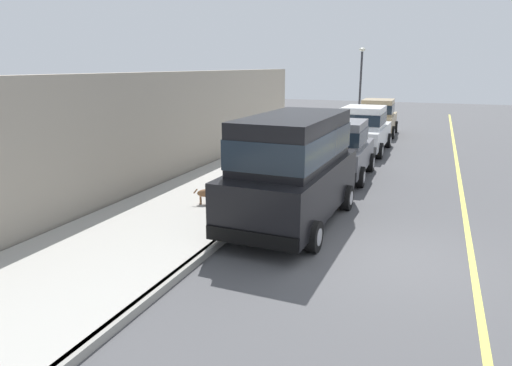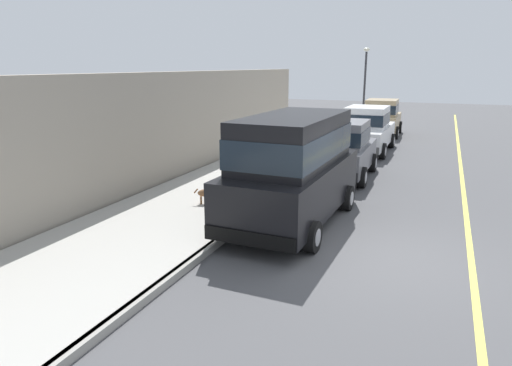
# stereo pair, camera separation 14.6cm
# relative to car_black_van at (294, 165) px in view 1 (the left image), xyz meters

# --- Properties ---
(ground_plane) EXTENTS (80.00, 80.00, 0.00)m
(ground_plane) POSITION_rel_car_black_van_xyz_m (2.21, -1.14, -1.39)
(ground_plane) COLOR #4C4C4F
(curb) EXTENTS (0.16, 64.00, 0.14)m
(curb) POSITION_rel_car_black_van_xyz_m (-0.99, -1.14, -1.32)
(curb) COLOR gray
(curb) RESTS_ON ground
(sidewalk) EXTENTS (3.60, 64.00, 0.14)m
(sidewalk) POSITION_rel_car_black_van_xyz_m (-2.79, -1.14, -1.32)
(sidewalk) COLOR #A8A59E
(sidewalk) RESTS_ON ground
(lane_centre_line) EXTENTS (0.12, 57.60, 0.01)m
(lane_centre_line) POSITION_rel_car_black_van_xyz_m (3.81, -1.14, -1.39)
(lane_centre_line) COLOR #E0D64C
(lane_centre_line) RESTS_ON ground
(car_black_van) EXTENTS (2.25, 4.96, 2.52)m
(car_black_van) POSITION_rel_car_black_van_xyz_m (0.00, 0.00, 0.00)
(car_black_van) COLOR black
(car_black_van) RESTS_ON ground
(car_grey_hatchback) EXTENTS (1.98, 3.81, 1.88)m
(car_grey_hatchback) POSITION_rel_car_black_van_xyz_m (0.10, 4.87, -0.42)
(car_grey_hatchback) COLOR slate
(car_grey_hatchback) RESTS_ON ground
(car_white_sedan) EXTENTS (2.08, 4.62, 1.92)m
(car_white_sedan) POSITION_rel_car_black_van_xyz_m (0.09, 9.88, -0.41)
(car_white_sedan) COLOR white
(car_white_sedan) RESTS_ON ground
(car_tan_hatchback) EXTENTS (2.01, 3.83, 1.88)m
(car_tan_hatchback) POSITION_rel_car_black_van_xyz_m (0.05, 15.01, -0.42)
(car_tan_hatchback) COLOR tan
(car_tan_hatchback) RESTS_ON ground
(dog_brown) EXTENTS (0.68, 0.45, 0.49)m
(dog_brown) POSITION_rel_car_black_van_xyz_m (-2.33, 0.24, -0.97)
(dog_brown) COLOR brown
(dog_brown) RESTS_ON sidewalk
(fire_hydrant) EXTENTS (0.34, 0.24, 0.72)m
(fire_hydrant) POSITION_rel_car_black_van_xyz_m (-1.44, 4.10, -0.92)
(fire_hydrant) COLOR gold
(fire_hydrant) RESTS_ON sidewalk
(street_lamp) EXTENTS (0.36, 0.36, 4.42)m
(street_lamp) POSITION_rel_car_black_van_xyz_m (-1.34, 17.55, 1.51)
(street_lamp) COLOR #2D2D33
(street_lamp) RESTS_ON sidewalk
(building_facade) EXTENTS (0.50, 20.00, 3.40)m
(building_facade) POSITION_rel_car_black_van_xyz_m (-4.89, 3.60, 0.31)
(building_facade) COLOR #9E9384
(building_facade) RESTS_ON ground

